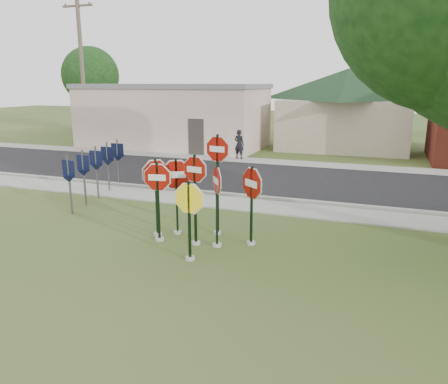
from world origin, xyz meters
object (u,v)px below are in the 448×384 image
(stop_sign_center, at_px, (195,188))
(stop_sign_yellow, at_px, (189,212))
(utility_pole_near, at_px, (82,71))
(pedestrian, at_px, (239,144))
(stop_sign_left, at_px, (158,191))

(stop_sign_center, relative_size, stop_sign_yellow, 1.22)
(utility_pole_near, relative_size, pedestrian, 5.75)
(stop_sign_yellow, xyz_separation_m, pedestrian, (-3.45, 14.18, -0.35))
(stop_sign_center, xyz_separation_m, utility_pole_near, (-14.04, 13.85, 3.41))
(utility_pole_near, bearing_deg, stop_sign_left, -47.06)
(stop_sign_center, bearing_deg, stop_sign_yellow, -73.72)
(stop_sign_center, bearing_deg, utility_pole_near, 135.38)
(utility_pole_near, xyz_separation_m, pedestrian, (10.88, -0.71, -4.08))
(stop_sign_left, bearing_deg, stop_sign_yellow, -34.69)
(stop_sign_yellow, xyz_separation_m, stop_sign_left, (-1.37, 0.95, 0.17))
(pedestrian, bearing_deg, stop_sign_yellow, 114.80)
(utility_pole_near, bearing_deg, stop_sign_yellow, -46.07)
(stop_sign_center, height_order, utility_pole_near, utility_pole_near)
(stop_sign_yellow, bearing_deg, utility_pole_near, 133.93)
(utility_pole_near, distance_m, pedestrian, 11.64)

